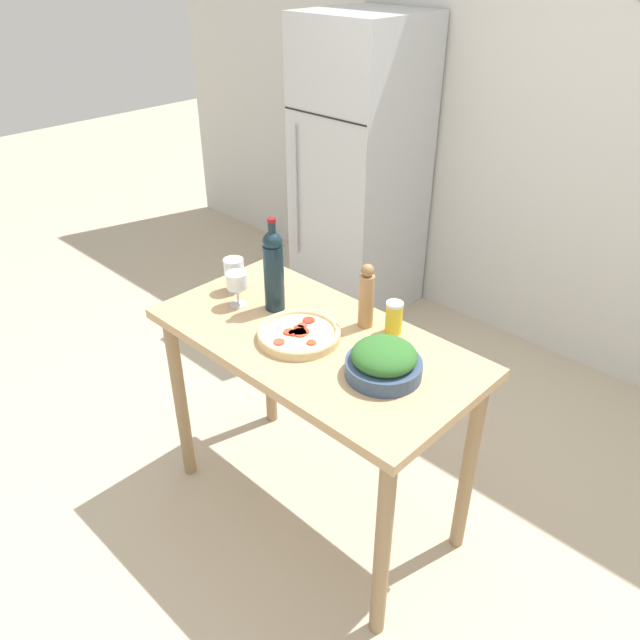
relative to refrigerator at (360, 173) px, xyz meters
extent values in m
plane|color=#BCAD93|center=(1.07, -1.51, -0.90)|extent=(14.00, 14.00, 0.00)
cube|color=silver|center=(1.07, 0.38, 0.40)|extent=(6.40, 0.06, 2.60)
cube|color=#B7BCC1|center=(0.00, 0.00, 0.00)|extent=(0.63, 0.66, 1.81)
cube|color=black|center=(0.00, -0.33, 0.40)|extent=(0.62, 0.01, 0.01)
cylinder|color=#B2B2B7|center=(-0.22, -0.35, -0.09)|extent=(0.02, 0.02, 0.81)
cube|color=tan|center=(1.07, -1.51, -0.04)|extent=(1.25, 0.64, 0.04)
cylinder|color=#967A55|center=(0.50, -1.77, -0.48)|extent=(0.06, 0.06, 0.85)
cylinder|color=#967A55|center=(1.63, -1.77, -0.48)|extent=(0.06, 0.06, 0.85)
cylinder|color=#967A55|center=(0.50, -1.25, -0.48)|extent=(0.06, 0.06, 0.85)
cylinder|color=#967A55|center=(1.63, -1.25, -0.48)|extent=(0.06, 0.06, 0.85)
cylinder|color=#142833|center=(0.81, -1.46, 0.12)|extent=(0.08, 0.08, 0.27)
sphere|color=#142833|center=(0.81, -1.46, 0.27)|extent=(0.08, 0.08, 0.08)
cylinder|color=#142833|center=(0.81, -1.46, 0.31)|extent=(0.03, 0.03, 0.08)
cylinder|color=maroon|center=(0.81, -1.46, 0.36)|extent=(0.03, 0.03, 0.02)
cylinder|color=silver|center=(0.68, -1.55, -0.02)|extent=(0.07, 0.07, 0.00)
cylinder|color=silver|center=(0.68, -1.55, 0.02)|extent=(0.01, 0.01, 0.07)
cylinder|color=white|center=(0.68, -1.55, 0.09)|extent=(0.08, 0.08, 0.06)
cylinder|color=maroon|center=(0.68, -1.55, 0.07)|extent=(0.07, 0.07, 0.03)
cylinder|color=silver|center=(0.58, -1.48, -0.02)|extent=(0.07, 0.07, 0.00)
cylinder|color=silver|center=(0.58, -1.48, 0.02)|extent=(0.01, 0.01, 0.07)
cylinder|color=white|center=(0.58, -1.48, 0.09)|extent=(0.08, 0.08, 0.06)
cylinder|color=maroon|center=(0.58, -1.48, 0.06)|extent=(0.07, 0.07, 0.01)
cylinder|color=#AD7F51|center=(1.15, -1.31, 0.09)|extent=(0.06, 0.06, 0.21)
sphere|color=#936C45|center=(1.15, -1.31, 0.21)|extent=(0.05, 0.05, 0.05)
cylinder|color=#384C6B|center=(1.40, -1.51, 0.01)|extent=(0.26, 0.26, 0.06)
ellipsoid|color=#2D6628|center=(1.40, -1.51, 0.06)|extent=(0.22, 0.22, 0.09)
cylinder|color=#DBC189|center=(1.03, -1.55, -0.01)|extent=(0.31, 0.31, 0.03)
torus|color=#DBC189|center=(1.03, -1.55, 0.01)|extent=(0.31, 0.31, 0.02)
cylinder|color=#DC4128|center=(1.12, -1.57, 0.01)|extent=(0.03, 0.03, 0.01)
cylinder|color=red|center=(1.02, -1.53, 0.01)|extent=(0.04, 0.04, 0.01)
cylinder|color=red|center=(1.03, -1.57, 0.01)|extent=(0.04, 0.04, 0.01)
cylinder|color=#D2452F|center=(1.03, -1.65, 0.01)|extent=(0.04, 0.04, 0.01)
cylinder|color=red|center=(1.00, -1.47, 0.01)|extent=(0.05, 0.05, 0.01)
cylinder|color=red|center=(1.04, -1.55, 0.01)|extent=(0.05, 0.05, 0.01)
cylinder|color=#D04631|center=(1.05, -1.55, 0.01)|extent=(0.05, 0.05, 0.01)
cylinder|color=red|center=(1.04, -1.54, 0.01)|extent=(0.04, 0.04, 0.01)
cylinder|color=red|center=(1.01, -1.58, 0.01)|extent=(0.04, 0.04, 0.01)
cylinder|color=#DA4331|center=(1.01, -1.51, 0.01)|extent=(0.04, 0.04, 0.01)
cylinder|color=yellow|center=(1.26, -1.28, 0.04)|extent=(0.06, 0.06, 0.12)
cylinder|color=white|center=(1.26, -1.28, 0.10)|extent=(0.06, 0.06, 0.01)
camera|label=1|loc=(2.42, -2.88, 1.24)|focal=35.00mm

